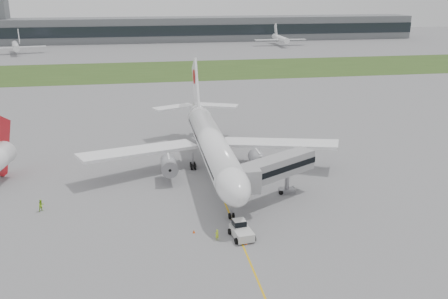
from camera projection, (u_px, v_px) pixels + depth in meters
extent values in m
plane|color=gray|center=(216.00, 181.00, 87.62)|extent=(600.00, 600.00, 0.00)
cube|color=#324E1D|center=(169.00, 71.00, 199.81)|extent=(600.00, 50.00, 0.02)
cube|color=slate|center=(156.00, 29.00, 300.45)|extent=(320.00, 22.00, 14.00)
cube|color=black|center=(157.00, 31.00, 290.16)|extent=(320.00, 0.60, 6.00)
cylinder|color=white|center=(212.00, 144.00, 89.59)|extent=(5.00, 38.00, 5.00)
ellipsoid|color=white|center=(232.00, 185.00, 71.36)|extent=(5.00, 11.00, 5.00)
cube|color=black|center=(234.00, 182.00, 70.14)|extent=(3.20, 1.54, 1.14)
cone|color=white|center=(197.00, 111.00, 109.91)|extent=(5.00, 10.53, 6.16)
cube|color=white|center=(139.00, 151.00, 89.72)|extent=(22.13, 13.52, 1.70)
cube|color=white|center=(279.00, 143.00, 93.96)|extent=(22.13, 13.52, 1.70)
cylinder|color=gray|center=(169.00, 165.00, 86.77)|extent=(2.70, 5.20, 2.70)
cylinder|color=gray|center=(258.00, 160.00, 89.38)|extent=(2.70, 5.20, 2.70)
cube|color=white|center=(196.00, 87.00, 109.70)|extent=(0.45, 10.90, 12.76)
cylinder|color=#AC0911|center=(195.00, 77.00, 110.01)|extent=(0.60, 3.20, 3.20)
cube|color=white|center=(173.00, 107.00, 111.30)|extent=(9.54, 6.34, 0.35)
cube|color=white|center=(218.00, 105.00, 112.94)|extent=(9.54, 6.34, 0.35)
cylinder|color=gray|center=(232.00, 209.00, 73.10)|extent=(0.24, 0.24, 3.10)
cylinder|color=black|center=(193.00, 166.00, 93.46)|extent=(1.40, 1.10, 1.10)
cylinder|color=black|center=(227.00, 164.00, 94.51)|extent=(1.40, 1.10, 1.10)
cube|color=silver|center=(242.00, 233.00, 67.87)|extent=(2.89, 4.49, 1.12)
cube|color=silver|center=(239.00, 223.00, 68.59)|extent=(1.87, 1.71, 0.93)
cube|color=black|center=(239.00, 223.00, 68.58)|extent=(1.92, 1.76, 0.79)
cylinder|color=black|center=(230.00, 231.00, 68.88)|extent=(0.44, 0.88, 0.84)
cylinder|color=black|center=(247.00, 229.00, 69.61)|extent=(0.44, 0.88, 0.84)
cylinder|color=black|center=(236.00, 241.00, 66.34)|extent=(0.44, 0.88, 0.84)
cylinder|color=black|center=(254.00, 238.00, 67.07)|extent=(0.44, 0.88, 0.84)
cube|color=#9E9EA1|center=(277.00, 167.00, 78.81)|extent=(14.23, 10.16, 3.14)
cube|color=black|center=(277.00, 167.00, 78.81)|extent=(14.46, 10.35, 0.94)
cube|color=#9E9EA1|center=(250.00, 179.00, 73.86)|extent=(2.72, 3.56, 3.56)
cylinder|color=gray|center=(287.00, 181.00, 82.21)|extent=(0.73, 0.73, 3.98)
cube|color=gray|center=(287.00, 190.00, 82.72)|extent=(2.91, 2.54, 0.73)
cylinder|color=black|center=(281.00, 193.00, 81.88)|extent=(0.64, 0.79, 0.73)
cylinder|color=black|center=(292.00, 188.00, 83.56)|extent=(0.64, 0.79, 0.73)
cone|color=#F0510C|center=(194.00, 231.00, 69.29)|extent=(0.36, 0.36, 0.49)
cone|color=#F0510C|center=(246.00, 242.00, 66.30)|extent=(0.37, 0.37, 0.51)
imported|color=#C2E025|center=(217.00, 235.00, 67.26)|extent=(0.66, 0.56, 1.54)
imported|color=#97DA24|center=(41.00, 205.00, 75.83)|extent=(1.15, 1.13, 1.87)
cube|color=#AC0911|center=(2.00, 147.00, 89.22)|extent=(2.05, 9.31, 11.81)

